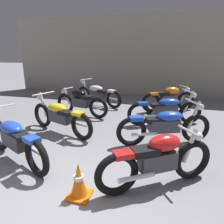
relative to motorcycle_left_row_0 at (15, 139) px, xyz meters
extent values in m
plane|color=gray|center=(1.37, -0.85, -0.45)|extent=(60.00, 60.00, 0.00)
cube|color=#9E998E|center=(1.37, 6.78, 1.35)|extent=(12.60, 0.24, 3.60)
torus|color=black|center=(0.69, -0.33, -0.12)|extent=(0.65, 0.39, 0.67)
cube|color=#38383D|center=(0.01, -0.01, -0.02)|extent=(0.70, 0.50, 0.28)
ellipsoid|color=blue|center=(-0.08, 0.04, 0.20)|extent=(0.68, 0.55, 0.22)
cube|color=black|center=(0.21, -0.10, 0.12)|extent=(0.46, 0.39, 0.10)
cube|color=blue|center=(0.60, -0.29, 0.18)|extent=(0.34, 0.30, 0.08)
cylinder|color=silver|center=(0.52, -0.10, -0.14)|extent=(0.53, 0.30, 0.07)
torus|color=black|center=(-0.58, 1.76, -0.12)|extent=(0.66, 0.34, 0.67)
torus|color=black|center=(0.82, 1.22, -0.12)|extent=(0.66, 0.34, 0.67)
cylinder|color=silver|center=(-0.51, 1.73, 0.19)|extent=(0.28, 0.16, 0.66)
cube|color=#38383D|center=(0.12, 1.49, -0.02)|extent=(0.70, 0.46, 0.28)
ellipsoid|color=yellow|center=(0.02, 1.53, 0.20)|extent=(0.67, 0.51, 0.22)
cube|color=black|center=(0.32, 1.41, 0.12)|extent=(0.46, 0.37, 0.10)
cube|color=yellow|center=(0.72, 1.26, 0.18)|extent=(0.33, 0.29, 0.08)
cylinder|color=silver|center=(-0.45, 1.71, 0.50)|extent=(0.28, 0.65, 0.04)
sphere|color=white|center=(-0.64, 1.78, 0.38)|extent=(0.14, 0.14, 0.14)
cylinder|color=silver|center=(0.63, 1.43, -0.14)|extent=(0.54, 0.26, 0.07)
torus|color=black|center=(-0.62, 3.16, -0.12)|extent=(0.68, 0.25, 0.67)
torus|color=black|center=(0.64, 2.88, -0.12)|extent=(0.68, 0.25, 0.67)
cylinder|color=silver|center=(-0.55, 3.14, 0.14)|extent=(0.25, 0.12, 0.56)
cube|color=#38383D|center=(0.01, 3.02, -0.02)|extent=(0.61, 0.36, 0.28)
ellipsoid|color=black|center=(-0.09, 3.04, 0.26)|extent=(0.57, 0.39, 0.26)
cube|color=black|center=(0.23, 2.97, 0.18)|extent=(0.44, 0.32, 0.10)
cube|color=black|center=(0.55, 2.90, 0.18)|extent=(0.32, 0.26, 0.08)
cylinder|color=silver|center=(-0.49, 3.13, 0.40)|extent=(0.14, 0.48, 0.04)
sphere|color=white|center=(-0.68, 3.17, 0.28)|extent=(0.14, 0.14, 0.14)
cylinder|color=silver|center=(0.43, 3.06, -0.14)|extent=(0.55, 0.19, 0.07)
torus|color=black|center=(-0.60, 4.68, -0.12)|extent=(0.66, 0.35, 0.67)
torus|color=black|center=(0.80, 4.14, -0.12)|extent=(0.66, 0.35, 0.67)
cylinder|color=silver|center=(-0.52, 4.65, 0.19)|extent=(0.28, 0.16, 0.66)
cube|color=#38383D|center=(0.10, 4.41, -0.02)|extent=(0.70, 0.46, 0.28)
ellipsoid|color=white|center=(0.01, 4.45, 0.20)|extent=(0.68, 0.52, 0.22)
cube|color=black|center=(0.31, 4.33, 0.12)|extent=(0.46, 0.37, 0.10)
cube|color=white|center=(0.71, 4.17, 0.18)|extent=(0.33, 0.29, 0.08)
cylinder|color=silver|center=(-0.47, 4.63, 0.50)|extent=(0.28, 0.65, 0.04)
sphere|color=white|center=(-0.65, 4.70, 0.38)|extent=(0.14, 0.14, 0.14)
cylinder|color=silver|center=(0.61, 4.35, -0.14)|extent=(0.54, 0.26, 0.07)
torus|color=black|center=(3.16, 0.29, -0.12)|extent=(0.62, 0.47, 0.67)
torus|color=black|center=(2.08, -0.44, -0.12)|extent=(0.62, 0.47, 0.67)
cylinder|color=silver|center=(3.09, 0.25, 0.14)|extent=(0.24, 0.19, 0.56)
cube|color=#38383D|center=(2.62, -0.07, -0.02)|extent=(0.61, 0.52, 0.28)
ellipsoid|color=red|center=(2.70, -0.02, 0.26)|extent=(0.59, 0.52, 0.26)
cube|color=black|center=(2.44, -0.20, 0.18)|extent=(0.47, 0.42, 0.10)
cube|color=red|center=(2.17, -0.38, 0.18)|extent=(0.34, 0.32, 0.08)
cylinder|color=silver|center=(3.04, 0.21, 0.40)|extent=(0.30, 0.42, 0.04)
sphere|color=white|center=(3.21, 0.33, 0.28)|extent=(0.14, 0.14, 0.14)
cylinder|color=silver|center=(2.36, -0.41, -0.14)|extent=(0.49, 0.37, 0.07)
torus|color=black|center=(3.36, 1.82, -0.12)|extent=(0.66, 0.37, 0.67)
torus|color=black|center=(1.98, 1.22, -0.12)|extent=(0.66, 0.37, 0.67)
cylinder|color=silver|center=(3.29, 1.79, 0.19)|extent=(0.28, 0.17, 0.66)
cube|color=#38383D|center=(2.67, 1.52, -0.02)|extent=(0.70, 0.48, 0.28)
ellipsoid|color=blue|center=(2.76, 1.56, 0.20)|extent=(0.68, 0.53, 0.22)
cube|color=black|center=(2.47, 1.43, 0.12)|extent=(0.46, 0.38, 0.10)
cube|color=blue|center=(2.08, 1.26, 0.18)|extent=(0.34, 0.30, 0.08)
cylinder|color=silver|center=(3.23, 1.77, 0.50)|extent=(0.31, 0.64, 0.04)
sphere|color=white|center=(3.41, 1.85, 0.38)|extent=(0.14, 0.14, 0.14)
cylinder|color=silver|center=(2.27, 1.20, -0.14)|extent=(0.53, 0.28, 0.07)
torus|color=black|center=(3.34, 3.14, -0.12)|extent=(0.66, 0.35, 0.67)
torus|color=black|center=(1.95, 2.58, -0.12)|extent=(0.66, 0.35, 0.67)
cylinder|color=silver|center=(3.27, 3.11, 0.19)|extent=(0.28, 0.17, 0.66)
cube|color=#38383D|center=(2.65, 2.86, -0.02)|extent=(0.70, 0.47, 0.28)
ellipsoid|color=blue|center=(2.74, 2.90, 0.20)|extent=(0.68, 0.52, 0.22)
cube|color=black|center=(2.44, 2.78, 0.12)|extent=(0.46, 0.37, 0.10)
cube|color=blue|center=(2.04, 2.62, 0.18)|extent=(0.33, 0.29, 0.08)
cylinder|color=silver|center=(3.21, 3.09, 0.50)|extent=(0.29, 0.64, 0.04)
sphere|color=white|center=(3.40, 3.16, 0.38)|extent=(0.14, 0.14, 0.14)
cylinder|color=silver|center=(2.23, 2.55, -0.14)|extent=(0.54, 0.27, 0.07)
torus|color=black|center=(3.30, 4.62, -0.12)|extent=(0.64, 0.41, 0.67)
torus|color=black|center=(2.14, 4.02, -0.12)|extent=(0.64, 0.41, 0.67)
cylinder|color=silver|center=(3.23, 4.58, 0.14)|extent=(0.25, 0.17, 0.56)
cube|color=#38383D|center=(2.72, 4.32, -0.02)|extent=(0.62, 0.48, 0.28)
ellipsoid|color=orange|center=(2.81, 4.36, 0.26)|extent=(0.59, 0.49, 0.26)
cube|color=black|center=(2.53, 4.22, 0.18)|extent=(0.47, 0.40, 0.10)
cube|color=orange|center=(2.23, 4.06, 0.18)|extent=(0.34, 0.31, 0.08)
cylinder|color=silver|center=(3.17, 4.55, 0.40)|extent=(0.25, 0.44, 0.04)
sphere|color=white|center=(3.35, 4.65, 0.28)|extent=(0.14, 0.14, 0.14)
cylinder|color=silver|center=(2.43, 4.02, -0.14)|extent=(0.52, 0.32, 0.07)
cube|color=orange|center=(1.58, -0.63, -0.43)|extent=(0.32, 0.32, 0.04)
cone|color=orange|center=(1.58, -0.63, -0.16)|extent=(0.24, 0.24, 0.50)
cylinder|color=white|center=(1.58, -0.63, -0.14)|extent=(0.15, 0.15, 0.06)
camera|label=1|loc=(2.71, -2.94, 1.57)|focal=33.17mm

